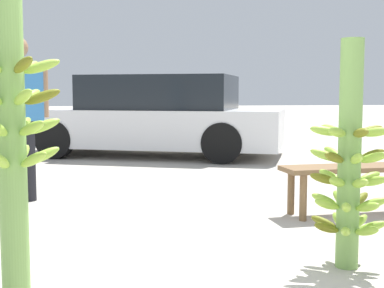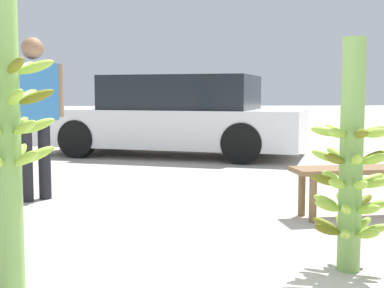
% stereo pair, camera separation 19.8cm
% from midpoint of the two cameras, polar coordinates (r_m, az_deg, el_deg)
% --- Properties ---
extents(banana_stalk_left, '(0.47, 0.46, 1.65)m').
position_cam_midpoint_polar(banana_stalk_left, '(2.65, -20.76, 1.39)').
color(banana_stalk_left, '#7AA851').
rests_on(banana_stalk_left, ground_plane).
extents(banana_stalk_center, '(0.46, 0.46, 1.34)m').
position_cam_midpoint_polar(banana_stalk_center, '(3.21, 14.75, -2.14)').
color(banana_stalk_center, '#7AA851').
rests_on(banana_stalk_center, ground_plane).
extents(vendor_person, '(0.55, 0.48, 1.55)m').
position_cam_midpoint_polar(vendor_person, '(5.25, -19.07, 3.95)').
color(vendor_person, black).
rests_on(vendor_person, ground_plane).
extents(market_bench, '(1.20, 0.43, 0.42)m').
position_cam_midpoint_polar(market_bench, '(4.67, 15.43, -3.14)').
color(market_bench, brown).
rests_on(market_bench, ground_plane).
extents(parked_car, '(4.60, 3.11, 1.30)m').
position_cam_midpoint_polar(parked_car, '(8.79, -4.78, 2.86)').
color(parked_car, silver).
rests_on(parked_car, ground_plane).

